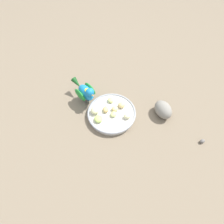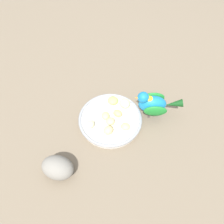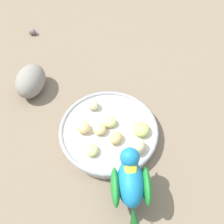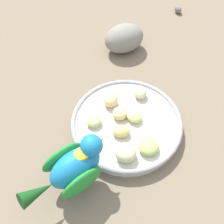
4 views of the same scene
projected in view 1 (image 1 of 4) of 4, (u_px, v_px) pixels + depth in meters
name	position (u px, v px, depth m)	size (l,w,h in m)	color
ground_plane	(116.00, 117.00, 0.89)	(4.00, 4.00, 0.00)	#756651
feeding_bowl	(112.00, 114.00, 0.88)	(0.22, 0.22, 0.03)	beige
apple_piece_0	(98.00, 118.00, 0.85)	(0.04, 0.04, 0.02)	#B2CC66
apple_piece_1	(113.00, 114.00, 0.86)	(0.03, 0.03, 0.02)	#C6D17A
apple_piece_2	(106.00, 109.00, 0.87)	(0.03, 0.03, 0.02)	tan
apple_piece_3	(111.00, 100.00, 0.90)	(0.03, 0.03, 0.02)	#C6D17A
apple_piece_4	(122.00, 105.00, 0.88)	(0.03, 0.03, 0.03)	#E5C67F
apple_piece_5	(127.00, 116.00, 0.85)	(0.03, 0.03, 0.02)	beige
apple_piece_6	(95.00, 110.00, 0.87)	(0.04, 0.04, 0.03)	beige
apple_piece_7	(115.00, 109.00, 0.88)	(0.03, 0.03, 0.02)	#E5C67F
parrot	(85.00, 92.00, 0.89)	(0.16, 0.10, 0.11)	#59544C
rock_large	(163.00, 110.00, 0.87)	(0.09, 0.07, 0.07)	gray
pebble_0	(202.00, 141.00, 0.81)	(0.02, 0.02, 0.02)	slate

